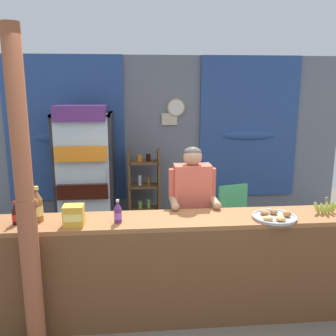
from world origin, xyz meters
The scene contains 14 objects.
ground_plane centered at (0.00, 1.18, 0.00)m, with size 7.68×7.68×0.00m, color #665B51.
back_wall_curtained centered at (-0.02, 2.99, 1.33)m, with size 5.72×0.22×2.61m.
stall_counter centered at (0.03, 0.26, 0.60)m, with size 3.84×0.48×0.98m.
timber_post centered at (-1.28, 0.02, 1.24)m, with size 0.17×0.15×2.58m.
drink_fridge centered at (-1.14, 2.36, 1.05)m, with size 0.79×0.75×1.90m.
bottle_shelf_rack centered at (-0.31, 2.62, 0.64)m, with size 0.48×0.28×1.22m.
plastic_lawn_chair centered at (0.83, 1.99, 0.49)m, with size 0.53×0.53×0.86m.
shopkeeper centered at (0.15, 0.83, 0.97)m, with size 0.49×0.42×1.55m.
soda_bottle_iced_tea centered at (-1.29, 0.40, 1.11)m, with size 0.09×0.09×0.32m.
soda_bottle_grape_soda centered at (-0.59, 0.30, 1.07)m, with size 0.07×0.07×0.21m.
soda_bottle_cola centered at (-1.46, 0.34, 1.07)m, with size 0.06×0.06×0.21m.
snack_box_choco_powder centered at (-0.96, 0.26, 1.07)m, with size 0.17×0.14×0.18m.
pastry_tray centered at (0.81, 0.27, 1.00)m, with size 0.39×0.39×0.07m.
banana_bunch centered at (1.33, 0.36, 1.04)m, with size 0.26×0.06×0.16m.
Camera 1 is at (-0.42, -2.77, 2.14)m, focal length 39.35 mm.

